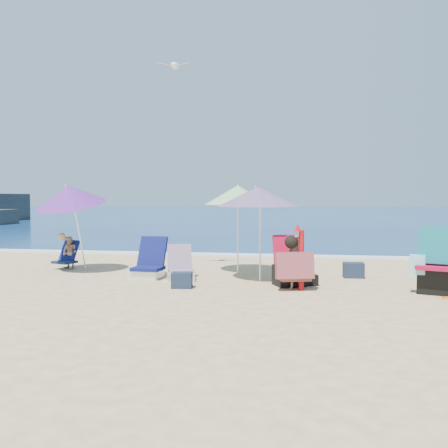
% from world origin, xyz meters
% --- Properties ---
extents(ground, '(120.00, 120.00, 0.00)m').
position_xyz_m(ground, '(0.00, 0.00, 0.00)').
color(ground, '#D8BC84').
rests_on(ground, ground).
extents(sea, '(120.00, 80.00, 0.12)m').
position_xyz_m(sea, '(0.00, 45.00, -0.05)').
color(sea, navy).
rests_on(sea, ground).
extents(foam, '(120.00, 0.50, 0.04)m').
position_xyz_m(foam, '(0.00, 5.10, 0.02)').
color(foam, white).
rests_on(foam, ground).
extents(umbrella_turquoise, '(1.94, 1.94, 1.86)m').
position_xyz_m(umbrella_turquoise, '(0.37, 0.97, 1.63)').
color(umbrella_turquoise, white).
rests_on(umbrella_turquoise, ground).
extents(umbrella_striped, '(1.55, 1.55, 1.92)m').
position_xyz_m(umbrella_striped, '(-0.15, 1.93, 1.68)').
color(umbrella_striped, white).
rests_on(umbrella_striped, ground).
extents(umbrella_blue, '(1.81, 1.85, 2.04)m').
position_xyz_m(umbrella_blue, '(-3.72, 1.35, 1.67)').
color(umbrella_blue, white).
rests_on(umbrella_blue, ground).
extents(furled_umbrella, '(0.20, 0.15, 1.17)m').
position_xyz_m(furled_umbrella, '(1.21, 0.06, 0.64)').
color(furled_umbrella, '#AC0C12').
rests_on(furled_umbrella, ground).
extents(chair_navy, '(0.67, 0.79, 0.82)m').
position_xyz_m(chair_navy, '(-1.85, 0.95, 0.22)').
color(chair_navy, '#0E134F').
rests_on(chair_navy, ground).
extents(chair_rainbow, '(0.68, 0.84, 0.68)m').
position_xyz_m(chair_rainbow, '(-1.13, 0.79, 0.18)').
color(chair_rainbow, '#C05B44').
rests_on(chair_rainbow, ground).
extents(camp_chair_left, '(0.77, 0.86, 0.93)m').
position_xyz_m(camp_chair_left, '(1.01, 0.48, 0.28)').
color(camp_chair_left, '#B10C0F').
rests_on(camp_chair_left, ground).
extents(camp_chair_right, '(0.88, 0.88, 1.15)m').
position_xyz_m(camp_chair_right, '(3.49, 0.15, 0.41)').
color(camp_chair_right, maroon).
rests_on(camp_chair_right, ground).
extents(person_center, '(0.69, 0.72, 0.96)m').
position_xyz_m(person_center, '(1.11, 0.13, 0.47)').
color(person_center, tan).
rests_on(person_center, ground).
extents(person_left, '(0.57, 0.66, 0.82)m').
position_xyz_m(person_left, '(-4.05, 1.91, 0.37)').
color(person_left, tan).
rests_on(person_left, ground).
extents(bag_navy_a, '(0.39, 0.30, 0.28)m').
position_xyz_m(bag_navy_a, '(-0.89, -0.05, 0.14)').
color(bag_navy_a, '#192538').
rests_on(bag_navy_a, ground).
extents(bag_black_a, '(0.35, 0.27, 0.24)m').
position_xyz_m(bag_black_a, '(-2.00, 1.37, 0.12)').
color(bag_black_a, black).
rests_on(bag_black_a, ground).
extents(bag_tan, '(0.36, 0.30, 0.26)m').
position_xyz_m(bag_tan, '(1.25, 1.19, 0.13)').
color(bag_tan, tan).
rests_on(bag_tan, ground).
extents(bag_navy_b, '(0.42, 0.32, 0.30)m').
position_xyz_m(bag_navy_b, '(2.25, 1.66, 0.15)').
color(bag_navy_b, '#1A2539').
rests_on(bag_navy_b, ground).
extents(bag_black_b, '(0.30, 0.25, 0.20)m').
position_xyz_m(bag_black_b, '(1.39, 0.58, 0.10)').
color(bag_black_b, black).
rests_on(bag_black_b, ground).
extents(orange_item, '(0.21, 0.13, 0.03)m').
position_xyz_m(orange_item, '(3.57, -0.28, 0.01)').
color(orange_item, orange).
rests_on(orange_item, ground).
extents(seagull, '(0.73, 0.37, 0.13)m').
position_xyz_m(seagull, '(-1.51, 1.84, 4.45)').
color(seagull, white).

